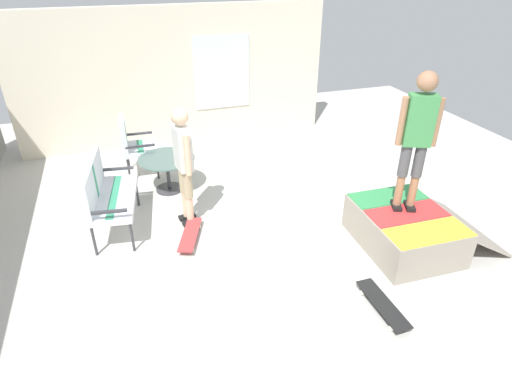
{
  "coord_description": "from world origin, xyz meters",
  "views": [
    {
      "loc": [
        -4.54,
        1.61,
        3.42
      ],
      "look_at": [
        0.03,
        0.11,
        0.7
      ],
      "focal_mm": 29.9,
      "sensor_mm": 36.0,
      "label": 1
    }
  ],
  "objects_px": {
    "patio_bench": "(104,191)",
    "patio_chair_near_house": "(133,142)",
    "skate_ramp": "(406,229)",
    "skateboard_by_bench": "(190,235)",
    "skateboard_spare": "(383,304)",
    "person_watching": "(184,159)",
    "patio_table": "(167,167)",
    "person_skater": "(417,133)"
  },
  "relations": [
    {
      "from": "patio_chair_near_house",
      "to": "skate_ramp",
      "type": "bearing_deg",
      "value": -135.38
    },
    {
      "from": "skateboard_by_bench",
      "to": "patio_chair_near_house",
      "type": "bearing_deg",
      "value": 13.19
    },
    {
      "from": "person_skater",
      "to": "skateboard_by_bench",
      "type": "height_order",
      "value": "person_skater"
    },
    {
      "from": "patio_chair_near_house",
      "to": "person_watching",
      "type": "distance_m",
      "value": 1.91
    },
    {
      "from": "person_watching",
      "to": "skateboard_by_bench",
      "type": "distance_m",
      "value": 1.03
    },
    {
      "from": "person_watching",
      "to": "person_skater",
      "type": "height_order",
      "value": "person_skater"
    },
    {
      "from": "patio_table",
      "to": "skateboard_by_bench",
      "type": "xyz_separation_m",
      "value": [
        -1.5,
        -0.06,
        -0.32
      ]
    },
    {
      "from": "patio_chair_near_house",
      "to": "person_watching",
      "type": "xyz_separation_m",
      "value": [
        -1.78,
        -0.59,
        0.38
      ]
    },
    {
      "from": "skate_ramp",
      "to": "patio_table",
      "type": "bearing_deg",
      "value": 47.55
    },
    {
      "from": "patio_chair_near_house",
      "to": "person_watching",
      "type": "height_order",
      "value": "person_watching"
    },
    {
      "from": "patio_table",
      "to": "person_watching",
      "type": "distance_m",
      "value": 1.2
    },
    {
      "from": "patio_bench",
      "to": "patio_table",
      "type": "height_order",
      "value": "patio_bench"
    },
    {
      "from": "person_skater",
      "to": "skateboard_spare",
      "type": "height_order",
      "value": "person_skater"
    },
    {
      "from": "skate_ramp",
      "to": "person_skater",
      "type": "relative_size",
      "value": 1.0
    },
    {
      "from": "skate_ramp",
      "to": "person_watching",
      "type": "xyz_separation_m",
      "value": [
        1.47,
        2.61,
        0.74
      ]
    },
    {
      "from": "person_skater",
      "to": "patio_bench",
      "type": "bearing_deg",
      "value": 67.96
    },
    {
      "from": "patio_bench",
      "to": "person_watching",
      "type": "bearing_deg",
      "value": -98.0
    },
    {
      "from": "skateboard_by_bench",
      "to": "patio_bench",
      "type": "bearing_deg",
      "value": 58.69
    },
    {
      "from": "person_watching",
      "to": "skateboard_spare",
      "type": "xyz_separation_m",
      "value": [
        -2.41,
        -1.68,
        -0.91
      ]
    },
    {
      "from": "patio_table",
      "to": "skate_ramp",
      "type": "bearing_deg",
      "value": -132.45
    },
    {
      "from": "skate_ramp",
      "to": "person_watching",
      "type": "bearing_deg",
      "value": 60.68
    },
    {
      "from": "skateboard_spare",
      "to": "person_watching",
      "type": "bearing_deg",
      "value": 34.79
    },
    {
      "from": "patio_chair_near_house",
      "to": "person_watching",
      "type": "bearing_deg",
      "value": -161.6
    },
    {
      "from": "skateboard_by_bench",
      "to": "skateboard_spare",
      "type": "height_order",
      "value": "same"
    },
    {
      "from": "skateboard_by_bench",
      "to": "skateboard_spare",
      "type": "distance_m",
      "value": 2.62
    },
    {
      "from": "person_watching",
      "to": "skateboard_by_bench",
      "type": "height_order",
      "value": "person_watching"
    },
    {
      "from": "person_skater",
      "to": "person_watching",
      "type": "bearing_deg",
      "value": 62.78
    },
    {
      "from": "skate_ramp",
      "to": "patio_table",
      "type": "xyz_separation_m",
      "value": [
        2.51,
        2.74,
        0.15
      ]
    },
    {
      "from": "skateboard_by_bench",
      "to": "person_skater",
      "type": "bearing_deg",
      "value": -108.14
    },
    {
      "from": "patio_bench",
      "to": "patio_table",
      "type": "xyz_separation_m",
      "value": [
        0.89,
        -0.95,
        -0.21
      ]
    },
    {
      "from": "patio_chair_near_house",
      "to": "patio_table",
      "type": "xyz_separation_m",
      "value": [
        -0.74,
        -0.46,
        -0.21
      ]
    },
    {
      "from": "patio_table",
      "to": "skateboard_spare",
      "type": "distance_m",
      "value": 3.91
    },
    {
      "from": "patio_chair_near_house",
      "to": "skateboard_by_bench",
      "type": "bearing_deg",
      "value": -166.81
    },
    {
      "from": "skate_ramp",
      "to": "skateboard_by_bench",
      "type": "xyz_separation_m",
      "value": [
        1.0,
        2.68,
        -0.17
      ]
    },
    {
      "from": "patio_bench",
      "to": "skateboard_by_bench",
      "type": "xyz_separation_m",
      "value": [
        -0.61,
        -1.01,
        -0.53
      ]
    },
    {
      "from": "skateboard_by_bench",
      "to": "patio_table",
      "type": "bearing_deg",
      "value": 2.43
    },
    {
      "from": "patio_bench",
      "to": "patio_chair_near_house",
      "type": "xyz_separation_m",
      "value": [
        1.63,
        -0.49,
        -0.0
      ]
    },
    {
      "from": "skateboard_spare",
      "to": "patio_chair_near_house",
      "type": "bearing_deg",
      "value": 28.42
    },
    {
      "from": "person_skater",
      "to": "skateboard_spare",
      "type": "relative_size",
      "value": 2.2
    },
    {
      "from": "patio_chair_near_house",
      "to": "person_skater",
      "type": "distance_m",
      "value": 4.56
    },
    {
      "from": "skate_ramp",
      "to": "skateboard_spare",
      "type": "height_order",
      "value": "skate_ramp"
    },
    {
      "from": "patio_chair_near_house",
      "to": "skateboard_by_bench",
      "type": "relative_size",
      "value": 1.25
    }
  ]
}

